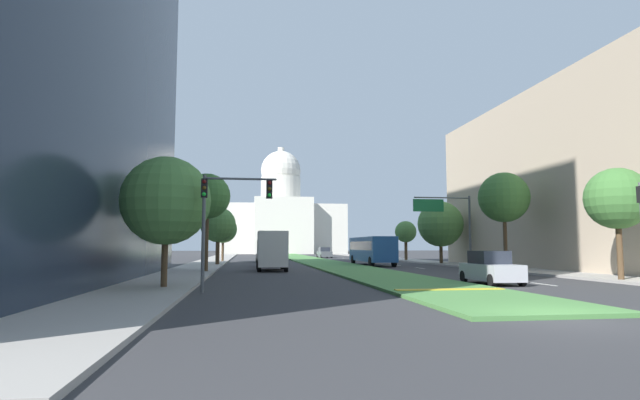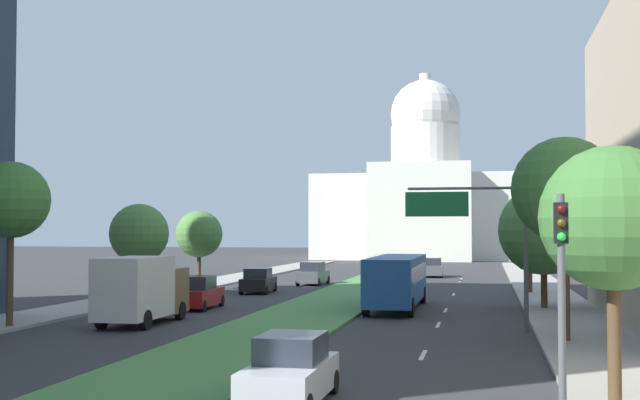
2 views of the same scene
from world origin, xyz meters
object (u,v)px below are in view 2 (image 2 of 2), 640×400
Objects in this scene: street_tree_left_far at (139,234)px; sedan_distant at (258,281)px; street_tree_right_distant at (529,238)px; sedan_lead_stopped at (290,372)px; sedan_very_far at (432,268)px; city_bus at (397,278)px; traffic_light_near_right at (562,286)px; street_tree_right_mid at (565,190)px; street_tree_right_near at (613,219)px; street_tree_right_far at (544,230)px; street_tree_left_distant at (199,234)px; sedan_far_horizon at (313,274)px; overhead_guide_sign at (480,226)px; street_tree_left_mid at (11,201)px; sedan_midblock at (198,294)px; capitol_building at (425,201)px; box_truck_delivery at (141,289)px.

street_tree_left_far reaches higher than sedan_distant.
sedan_lead_stopped is (-7.86, -38.59, -3.03)m from street_tree_right_distant.
sedan_very_far is (-7.92, 19.84, -3.02)m from street_tree_right_distant.
city_bus reaches higher than sedan_distant.
traffic_light_near_right is 16.49m from street_tree_right_mid.
street_tree_right_near reaches higher than sedan_lead_stopped.
street_tree_right_far is at bearing 89.58° from street_tree_right_mid.
sedan_far_horizon is at bearing 44.72° from street_tree_left_distant.
city_bus is (-6.44, 29.28, -1.54)m from traffic_light_near_right.
overhead_guide_sign is 10.96m from city_bus.
sedan_lead_stopped is at bearing -67.21° from street_tree_left_distant.
street_tree_right_mid is 36.85m from sedan_far_horizon.
street_tree_left_mid is 12.89m from sedan_midblock.
street_tree_right_distant is at bearing -80.13° from capitol_building.
street_tree_right_mid is (12.21, -95.18, -2.94)m from capitol_building.
street_tree_left_far is 1.14× the size of street_tree_right_distant.
sedan_lead_stopped is 58.43m from sedan_very_far.
street_tree_left_distant is at bearing 102.81° from box_truck_delivery.
street_tree_right_near is 27.17m from city_bus.
capitol_building is 4.74× the size of street_tree_right_far.
city_bus is (-7.94, 25.81, -2.95)m from street_tree_right_near.
sedan_far_horizon is at bearing 158.11° from street_tree_right_distant.
street_tree_right_near is 0.59× the size of city_bus.
sedan_far_horizon is at bearing -123.83° from sedan_very_far.
traffic_light_near_right is at bearing -47.82° from box_truck_delivery.
overhead_guide_sign is at bearing -84.44° from capitol_building.
sedan_far_horizon is at bearing 132.77° from street_tree_right_far.
sedan_midblock is 36.20m from sedan_very_far.
sedan_distant is 24.92m from sedan_very_far.
sedan_midblock is at bearing -170.85° from street_tree_right_far.
sedan_midblock is (5.03, -3.32, -3.34)m from street_tree_left_far.
street_tree_right_mid reaches higher than city_bus.
overhead_guide_sign is at bearing 101.30° from street_tree_right_near.
overhead_guide_sign is 1.43× the size of sedan_midblock.
street_tree_right_near is at bearing 66.59° from traffic_light_near_right.
street_tree_right_near is 0.80× the size of street_tree_right_mid.
overhead_guide_sign is 16.65m from street_tree_right_near.
city_bus reaches higher than sedan_lead_stopped.
sedan_midblock reaches higher than sedan_very_far.
sedan_lead_stopped is (-7.97, -12.94, -5.19)m from street_tree_right_mid.
sedan_far_horizon is at bearing 115.19° from overhead_guide_sign.
street_tree_right_mid is 28.00m from street_tree_left_far.
box_truck_delivery is at bearing 132.18° from traffic_light_near_right.
capitol_building is 5.05× the size of overhead_guide_sign.
capitol_building is at bearing 96.44° from street_tree_right_near.
street_tree_right_far is 32.66m from sedan_very_far.
street_tree_right_far is (24.11, -0.24, 0.22)m from street_tree_left_far.
street_tree_right_mid is 34.90m from street_tree_left_distant.
overhead_guide_sign is 11.00m from street_tree_right_far.
sedan_far_horizon is 15.80m from sedan_very_far.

